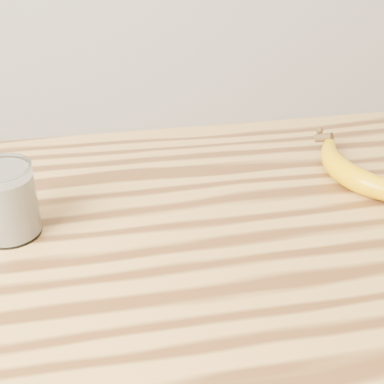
{
  "coord_description": "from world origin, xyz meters",
  "views": [
    {
      "loc": [
        -0.15,
        -0.6,
        1.34
      ],
      "look_at": [
        -0.01,
        0.09,
        0.93
      ],
      "focal_mm": 50.0,
      "sensor_mm": 36.0,
      "label": 1
    }
  ],
  "objects": [
    {
      "name": "table",
      "position": [
        0.0,
        0.0,
        0.77
      ],
      "size": [
        1.2,
        0.8,
        0.9
      ],
      "color": "#A97B3D",
      "rests_on": "ground"
    },
    {
      "name": "smoothie_glass",
      "position": [
        -0.28,
        0.07,
        0.95
      ],
      "size": [
        0.09,
        0.09,
        0.11
      ],
      "color": "white",
      "rests_on": "table"
    },
    {
      "name": "banana",
      "position": [
        0.25,
        0.1,
        0.92
      ],
      "size": [
        0.23,
        0.35,
        0.04
      ],
      "primitive_type": null,
      "rotation": [
        0.0,
        0.0,
        0.35
      ],
      "color": "#D99D01",
      "rests_on": "table"
    }
  ]
}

